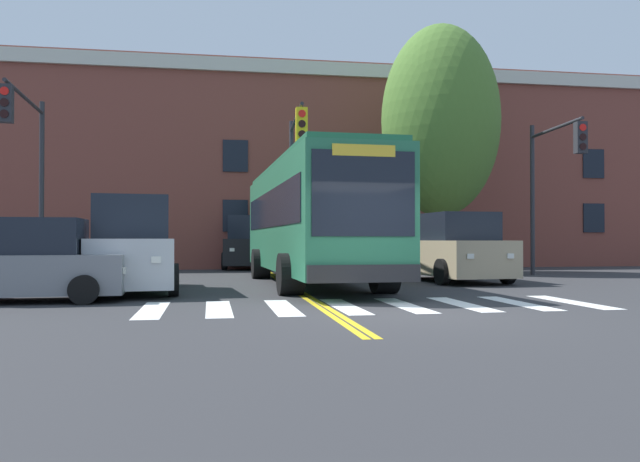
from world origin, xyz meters
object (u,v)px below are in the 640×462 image
car_black_behind_bus (250,244)px  car_grey_cross_street (32,263)px  car_silver_near_lane (132,248)px  street_tree_curbside_large (440,121)px  traffic_light_overhead (295,162)px  city_bus (310,218)px  traffic_light_far_corner (29,150)px  car_tan_far_lane (453,249)px  traffic_light_near_corner (551,169)px

car_black_behind_bus → car_grey_cross_street: car_black_behind_bus is taller
car_silver_near_lane → car_grey_cross_street: 2.82m
car_grey_cross_street → street_tree_curbside_large: (12.52, 9.39, 5.17)m
car_silver_near_lane → street_tree_curbside_large: (10.76, 7.20, 4.87)m
car_black_behind_bus → traffic_light_overhead: 8.30m
city_bus → traffic_light_overhead: bearing=93.1°
traffic_light_far_corner → street_tree_curbside_large: bearing=13.5°
car_silver_near_lane → traffic_light_far_corner: size_ratio=0.89×
traffic_light_overhead → street_tree_curbside_large: 6.99m
car_black_behind_bus → street_tree_curbside_large: (7.20, -5.00, 4.86)m
city_bus → car_tan_far_lane: city_bus is taller
car_tan_far_lane → traffic_light_near_corner: 5.24m
car_silver_near_lane → car_black_behind_bus: car_black_behind_bus is taller
city_bus → car_grey_cross_street: size_ratio=3.09×
car_silver_near_lane → street_tree_curbside_large: size_ratio=0.53×
traffic_light_near_corner → traffic_light_far_corner: size_ratio=0.95×
traffic_light_far_corner → traffic_light_overhead: size_ratio=1.04×
car_grey_cross_street → car_silver_near_lane: bearing=51.3°
car_black_behind_bus → street_tree_curbside_large: size_ratio=0.54×
traffic_light_near_corner → street_tree_curbside_large: (-2.81, 3.31, 2.22)m
car_grey_cross_street → traffic_light_overhead: traffic_light_overhead is taller
traffic_light_overhead → car_black_behind_bus: bearing=98.2°
city_bus → car_black_behind_bus: bearing=97.0°
car_black_behind_bus → car_tan_far_lane: bearing=-59.4°
car_black_behind_bus → traffic_light_near_corner: 13.28m
city_bus → traffic_light_far_corner: bearing=168.5°
car_black_behind_bus → car_grey_cross_street: size_ratio=1.35×
car_grey_cross_street → traffic_light_near_corner: traffic_light_near_corner is taller
city_bus → car_black_behind_bus: 10.23m
car_tan_far_lane → car_black_behind_bus: car_black_behind_bus is taller
traffic_light_far_corner → traffic_light_overhead: 8.22m
car_silver_near_lane → traffic_light_overhead: 7.04m
traffic_light_near_corner → traffic_light_far_corner: traffic_light_far_corner is taller
car_tan_far_lane → car_grey_cross_street: 12.03m
car_tan_far_lane → traffic_light_near_corner: traffic_light_near_corner is taller
car_silver_near_lane → traffic_light_overhead: traffic_light_overhead is taller
street_tree_curbside_large → car_grey_cross_street: bearing=-143.1°
city_bus → traffic_light_near_corner: size_ratio=2.17×
car_silver_near_lane → traffic_light_near_corner: traffic_light_near_corner is taller
car_tan_far_lane → car_silver_near_lane: bearing=-165.8°
car_grey_cross_street → traffic_light_near_corner: 16.75m
car_tan_far_lane → car_grey_cross_street: (-11.13, -4.55, -0.21)m
traffic_light_far_corner → city_bus: bearing=-11.5°
car_black_behind_bus → car_silver_near_lane: bearing=-106.3°
city_bus → street_tree_curbside_large: street_tree_curbside_large is taller
car_tan_far_lane → traffic_light_near_corner: bearing=20.0°
city_bus → car_grey_cross_street: bearing=-146.9°
car_black_behind_bus → traffic_light_overhead: traffic_light_overhead is taller
car_black_behind_bus → traffic_light_far_corner: (-7.08, -8.43, 2.91)m
street_tree_curbside_large → traffic_light_overhead: bearing=-155.8°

